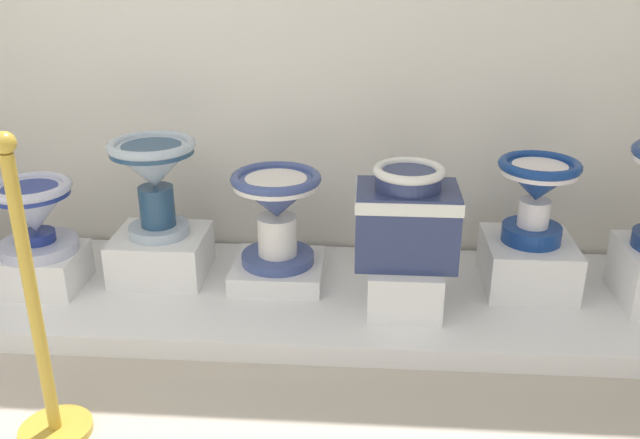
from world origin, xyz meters
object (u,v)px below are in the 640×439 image
Objects in this scene: plinth_block_slender_white at (43,269)px; antique_toilet_leftmost at (277,204)px; plinth_block_broad_patterned at (162,254)px; antique_toilet_central_ornate at (407,214)px; antique_toilet_broad_patterned at (154,171)px; antique_toilet_slender_white at (33,211)px; plinth_block_leftmost at (278,270)px; stanchion_post_near_left at (41,346)px; plinth_block_central_ornate at (403,280)px; plinth_block_squat_floral at (527,263)px; antique_toilet_squat_floral at (537,188)px.

plinth_block_slender_white is 1.03m from antique_toilet_leftmost.
antique_toilet_central_ornate reaches higher than plinth_block_broad_patterned.
antique_toilet_slender_white is at bearing -162.28° from antique_toilet_broad_patterned.
antique_toilet_central_ornate is (1.52, -0.02, 0.30)m from plinth_block_slender_white.
plinth_block_slender_white is at bearing -171.89° from plinth_block_leftmost.
stanchion_post_near_left reaches higher than plinth_block_leftmost.
antique_toilet_broad_patterned is 1.07m from antique_toilet_central_ornate.
stanchion_post_near_left is at bearing -144.96° from plinth_block_central_ornate.
plinth_block_squat_floral is (1.58, -0.00, 0.01)m from plinth_block_broad_patterned.
antique_toilet_squat_floral is at bearing -0.00° from antique_toilet_broad_patterned.
plinth_block_leftmost is 0.56m from plinth_block_central_ornate.
stanchion_post_near_left reaches higher than antique_toilet_leftmost.
stanchion_post_near_left is (0.39, -0.82, 0.16)m from plinth_block_slender_white.
plinth_block_central_ornate is (1.05, -0.17, -0.00)m from plinth_block_broad_patterned.
antique_toilet_leftmost is 1.13m from stanchion_post_near_left.
plinth_block_squat_floral reaches higher than plinth_block_slender_white.
antique_toilet_leftmost is 0.56m from antique_toilet_central_ornate.
plinth_block_slender_white is at bearing -175.80° from plinth_block_squat_floral.
antique_toilet_leftmost is at bearing 0.00° from plinth_block_leftmost.
plinth_block_central_ornate is 1.13× the size of antique_toilet_squat_floral.
antique_toilet_broad_patterned reaches higher than plinth_block_leftmost.
plinth_block_slender_white is at bearing -162.28° from plinth_block_broad_patterned.
antique_toilet_broad_patterned is 1.05× the size of plinth_block_central_ornate.
antique_toilet_leftmost is at bearing 8.11° from antique_toilet_slender_white.
plinth_block_central_ornate is at bearing -161.79° from plinth_block_squat_floral.
antique_toilet_leftmost is at bearing 162.85° from antique_toilet_central_ornate.
stanchion_post_near_left is at bearing -144.96° from antique_toilet_central_ornate.
plinth_block_broad_patterned is 0.52m from plinth_block_leftmost.
plinth_block_squat_floral is (1.58, -0.00, -0.38)m from antique_toilet_broad_patterned.
plinth_block_leftmost is (0.52, -0.01, -0.06)m from plinth_block_broad_patterned.
plinth_block_squat_floral is 0.39× the size of stanchion_post_near_left.
antique_toilet_slender_white is 1.04m from plinth_block_leftmost.
plinth_block_leftmost is at bearing -1.11° from plinth_block_broad_patterned.
antique_toilet_slender_white is 0.55m from plinth_block_broad_patterned.
stanchion_post_near_left is at bearing -149.79° from plinth_block_squat_floral.
stanchion_post_near_left is (-1.13, -0.79, -0.15)m from antique_toilet_central_ornate.
antique_toilet_leftmost is at bearing -1.11° from antique_toilet_broad_patterned.
antique_toilet_broad_patterned is at bearing 180.00° from plinth_block_squat_floral.
antique_toilet_squat_floral is (0.53, 0.17, 0.06)m from antique_toilet_central_ornate.
antique_toilet_squat_floral is 1.93m from stanchion_post_near_left.
antique_toilet_broad_patterned reaches higher than antique_toilet_central_ornate.
antique_toilet_broad_patterned is 0.68m from plinth_block_leftmost.
plinth_block_broad_patterned is 1.02× the size of plinth_block_leftmost.
antique_toilet_central_ornate is at bearing -0.91° from antique_toilet_slender_white.
antique_toilet_central_ornate is at bearing -17.15° from antique_toilet_leftmost.
plinth_block_slender_white is 0.93× the size of antique_toilet_squat_floral.
plinth_block_leftmost is at bearing 162.85° from plinth_block_central_ornate.
antique_toilet_broad_patterned is at bearing 170.55° from plinth_block_central_ornate.
plinth_block_squat_floral is at bearing 0.53° from plinth_block_leftmost.
antique_toilet_slender_white is 0.86× the size of plinth_block_leftmost.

